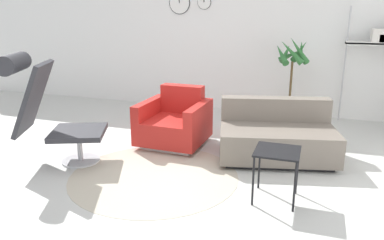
# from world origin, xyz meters

# --- Properties ---
(ground_plane) EXTENTS (12.00, 12.00, 0.00)m
(ground_plane) POSITION_xyz_m (0.00, 0.00, 0.00)
(ground_plane) COLOR silver
(wall_back) EXTENTS (12.00, 0.09, 2.80)m
(wall_back) POSITION_xyz_m (-0.00, 2.73, 1.40)
(wall_back) COLOR white
(wall_back) RESTS_ON ground_plane
(round_rug) EXTENTS (1.83, 1.83, 0.01)m
(round_rug) POSITION_xyz_m (-0.14, -0.36, 0.00)
(round_rug) COLOR #BCB29E
(round_rug) RESTS_ON ground_plane
(lounge_chair) EXTENTS (1.17, 0.92, 1.28)m
(lounge_chair) POSITION_xyz_m (-1.46, -0.41, 0.74)
(lounge_chair) COLOR #BCBCC1
(lounge_chair) RESTS_ON ground_plane
(armchair_red) EXTENTS (0.86, 0.85, 0.75)m
(armchair_red) POSITION_xyz_m (-0.30, 0.69, 0.27)
(armchair_red) COLOR silver
(armchair_red) RESTS_ON ground_plane
(couch_low) EXTENTS (1.51, 1.13, 0.69)m
(couch_low) POSITION_xyz_m (1.05, 0.61, 0.26)
(couch_low) COLOR black
(couch_low) RESTS_ON ground_plane
(side_table) EXTENTS (0.41, 0.41, 0.50)m
(side_table) POSITION_xyz_m (1.16, -0.48, 0.44)
(side_table) COLOR black
(side_table) RESTS_ON ground_plane
(potted_plant) EXTENTS (0.59, 0.57, 1.38)m
(potted_plant) POSITION_xyz_m (1.07, 2.19, 0.66)
(potted_plant) COLOR brown
(potted_plant) RESTS_ON ground_plane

